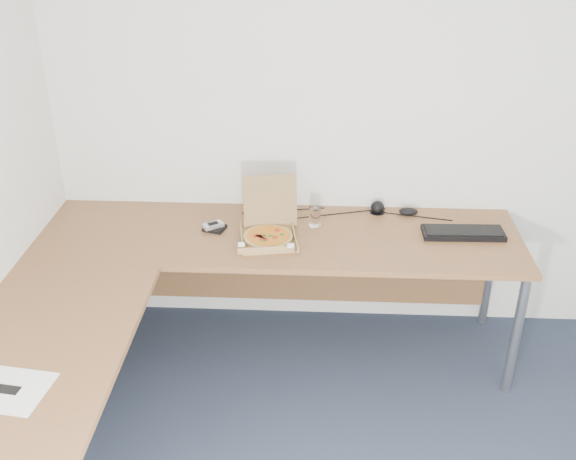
# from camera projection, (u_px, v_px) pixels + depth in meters

# --- Properties ---
(room_shell) EXTENTS (3.50, 3.50, 2.50)m
(room_shell) POSITION_uv_depth(u_px,v_px,m) (419.00, 310.00, 1.95)
(room_shell) COLOR silver
(room_shell) RESTS_ON ground
(desk) EXTENTS (2.50, 2.20, 0.73)m
(desk) POSITION_uv_depth(u_px,v_px,m) (205.00, 281.00, 3.11)
(desk) COLOR brown
(desk) RESTS_ON ground
(pizza_box) EXTENTS (0.28, 0.33, 0.29)m
(pizza_box) POSITION_uv_depth(u_px,v_px,m) (268.00, 233.00, 3.39)
(pizza_box) COLOR #A6824E
(pizza_box) RESTS_ON desk
(drinking_glass) EXTENTS (0.06, 0.06, 0.11)m
(drinking_glass) POSITION_uv_depth(u_px,v_px,m) (315.00, 216.00, 3.51)
(drinking_glass) COLOR white
(drinking_glass) RESTS_ON desk
(keyboard) EXTENTS (0.42, 0.16, 0.03)m
(keyboard) POSITION_uv_depth(u_px,v_px,m) (463.00, 233.00, 3.44)
(keyboard) COLOR black
(keyboard) RESTS_ON desk
(mouse) EXTENTS (0.12, 0.10, 0.04)m
(mouse) POSITION_uv_depth(u_px,v_px,m) (408.00, 211.00, 3.64)
(mouse) COLOR black
(mouse) RESTS_ON desk
(wallet) EXTENTS (0.13, 0.12, 0.02)m
(wallet) POSITION_uv_depth(u_px,v_px,m) (215.00, 228.00, 3.49)
(wallet) COLOR black
(wallet) RESTS_ON desk
(phone) EXTENTS (0.12, 0.10, 0.02)m
(phone) POSITION_uv_depth(u_px,v_px,m) (213.00, 225.00, 3.48)
(phone) COLOR #B2B5BA
(phone) RESTS_ON wallet
(paper_sheet) EXTENTS (0.36, 0.28, 0.00)m
(paper_sheet) POSITION_uv_depth(u_px,v_px,m) (2.00, 389.00, 2.41)
(paper_sheet) COLOR white
(paper_sheet) RESTS_ON desk
(dome_speaker) EXTENTS (0.08, 0.08, 0.07)m
(dome_speaker) POSITION_uv_depth(u_px,v_px,m) (378.00, 206.00, 3.66)
(dome_speaker) COLOR black
(dome_speaker) RESTS_ON desk
(cable_bundle) EXTENTS (0.55, 0.11, 0.01)m
(cable_bundle) POSITION_uv_depth(u_px,v_px,m) (342.00, 213.00, 3.66)
(cable_bundle) COLOR black
(cable_bundle) RESTS_ON desk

